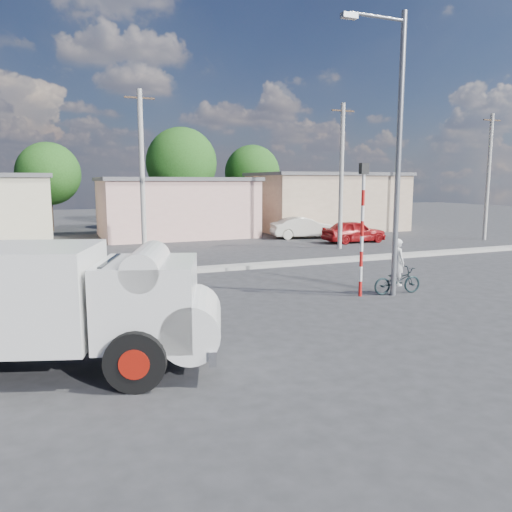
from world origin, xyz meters
name	(u,v)px	position (x,y,z in m)	size (l,w,h in m)	color
ground_plane	(295,317)	(0.00, 0.00, 0.00)	(120.00, 120.00, 0.00)	#2A2A2D
median	(209,269)	(0.00, 8.00, 0.08)	(40.00, 0.80, 0.16)	#99968E
truck	(62,303)	(-6.08, -1.80, 1.41)	(6.53, 4.05, 2.54)	black
bicycle	(397,281)	(4.55, 1.32, 0.46)	(0.61, 1.74, 0.91)	black
cyclist	(398,271)	(4.55, 1.32, 0.79)	(0.58, 0.38, 1.58)	silver
car_cream	(303,228)	(9.54, 17.38, 0.71)	(1.50, 4.31, 1.42)	beige
car_red	(354,231)	(11.34, 14.09, 0.69)	(1.63, 4.06, 1.38)	maroon
traffic_pole	(362,218)	(3.20, 1.50, 2.59)	(0.28, 0.18, 4.36)	red
streetlight	(395,144)	(4.14, 1.20, 4.96)	(2.34, 0.22, 9.00)	slate
building_row	(163,206)	(1.10, 22.00, 2.13)	(37.80, 7.30, 4.44)	beige
tree_row	(100,168)	(-2.27, 28.62, 4.83)	(34.13, 7.32, 8.10)	#38281E
utility_poles	(245,176)	(3.25, 12.00, 4.07)	(35.40, 0.24, 8.00)	#99968E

